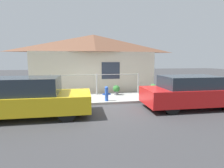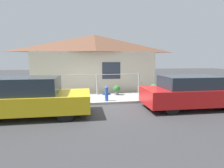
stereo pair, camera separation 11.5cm
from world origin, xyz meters
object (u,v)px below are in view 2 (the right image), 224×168
at_px(fire_hydrant, 107,93).
at_px(potted_plant_corner, 154,88).
at_px(car_right, 192,92).
at_px(potted_plant_near_hydrant, 117,89).
at_px(car_left, 29,97).
at_px(potted_plant_by_fence, 51,91).

distance_m(fire_hydrant, potted_plant_corner, 3.27).
bearing_deg(fire_hydrant, car_right, -22.99).
bearing_deg(potted_plant_near_hydrant, car_right, -46.06).
height_order(car_left, fire_hydrant, car_left).
bearing_deg(fire_hydrant, potted_plant_corner, 26.23).
bearing_deg(potted_plant_near_hydrant, car_left, -143.57).
bearing_deg(potted_plant_corner, car_left, -154.04).
bearing_deg(potted_plant_by_fence, fire_hydrant, -21.26).
xyz_separation_m(potted_plant_near_hydrant, potted_plant_by_fence, (-3.37, -0.29, 0.08)).
bearing_deg(car_left, fire_hydrant, 26.54).
distance_m(car_left, fire_hydrant, 3.33).
distance_m(car_left, potted_plant_by_fence, 2.50).
distance_m(car_right, potted_plant_by_fence, 6.51).
bearing_deg(potted_plant_corner, potted_plant_by_fence, -175.67).
height_order(car_left, potted_plant_near_hydrant, car_left).
xyz_separation_m(potted_plant_by_fence, potted_plant_corner, (5.57, 0.42, -0.10)).
xyz_separation_m(fire_hydrant, potted_plant_near_hydrant, (0.74, 1.31, -0.06)).
relative_size(fire_hydrant, potted_plant_near_hydrant, 1.30).
bearing_deg(potted_plant_near_hydrant, potted_plant_by_fence, -175.08).
bearing_deg(car_right, potted_plant_by_fence, 158.99).
height_order(car_right, potted_plant_corner, car_right).
height_order(fire_hydrant, potted_plant_near_hydrant, fire_hydrant).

